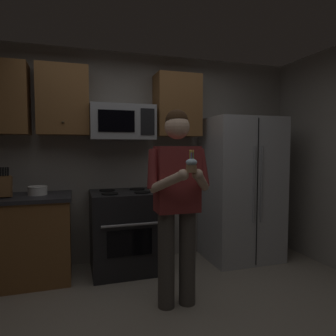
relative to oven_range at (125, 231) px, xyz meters
name	(u,v)px	position (x,y,z in m)	size (l,w,h in m)	color
ground_plane	(174,335)	(0.15, -1.36, -0.46)	(6.00, 6.00, 0.00)	#9E9384
wall_back	(131,158)	(0.15, 0.39, 0.84)	(4.40, 0.10, 2.60)	gray
oven_range	(125,231)	(0.00, 0.00, 0.00)	(0.76, 0.70, 0.93)	black
microwave	(122,123)	(0.00, 0.12, 1.26)	(0.74, 0.41, 0.40)	#9EA0A5
refrigerator	(241,189)	(1.50, -0.04, 0.44)	(0.90, 0.75, 1.80)	#B7BABF
cabinet_row_upper	(70,101)	(-0.57, 0.17, 1.49)	(2.78, 0.36, 0.76)	brown
counter_left	(0,241)	(-1.30, 0.02, 0.00)	(1.44, 0.66, 0.92)	brown
knife_block	(3,186)	(-1.24, -0.03, 0.58)	(0.16, 0.15, 0.32)	brown
bowl_large_white	(38,190)	(-0.93, 0.05, 0.51)	(0.20, 0.20, 0.09)	white
person	(177,197)	(0.32, -0.95, 0.53)	(0.60, 0.48, 1.76)	#4C4742
cupcake	(191,165)	(0.32, -1.28, 0.83)	(0.09, 0.09, 0.17)	#A87F56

